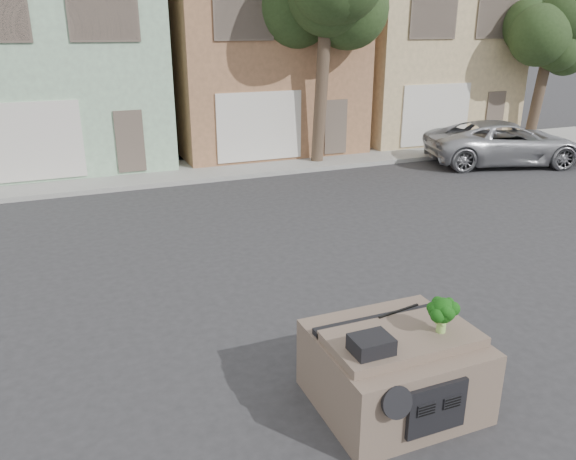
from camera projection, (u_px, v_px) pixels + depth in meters
ground_plane at (302, 306)px, 10.15m from camera, size 120.00×120.00×0.00m
sidewalk at (179, 172)px, 19.26m from camera, size 40.00×3.00×0.15m
townhouse_mint at (53, 56)px, 20.23m from camera, size 7.20×8.20×7.55m
townhouse_tan at (250, 53)px, 22.91m from camera, size 7.20×8.20×7.55m
townhouse_beige at (406, 50)px, 25.59m from camera, size 7.20×8.20×7.55m
silver_pickup at (502, 164)px, 20.71m from camera, size 6.16×4.15×1.57m
tree_near at (322, 43)px, 19.02m from camera, size 4.40×4.00×8.50m
tree_far at (541, 73)px, 23.02m from camera, size 3.20×3.00×6.00m
car_dashboard at (394, 366)px, 7.35m from camera, size 2.00×1.80×1.12m
instrument_hump at (371, 344)px, 6.61m from camera, size 0.48×0.38×0.20m
wiper_arm at (399, 311)px, 7.59m from camera, size 0.69×0.15×0.02m
broccoli at (442, 315)px, 7.01m from camera, size 0.53×0.53×0.47m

